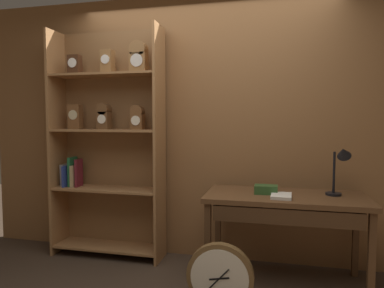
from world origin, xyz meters
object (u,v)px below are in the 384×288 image
desk_lamp (340,163)px  open_repair_manual (281,196)px  toolbox_small (266,189)px  round_clock_large (220,279)px  bookshelf (108,140)px  workbench (285,206)px

desk_lamp → open_repair_manual: desk_lamp is taller
desk_lamp → toolbox_small: bearing=-176.8°
desk_lamp → open_repair_manual: 0.56m
round_clock_large → toolbox_small: bearing=65.1°
desk_lamp → bookshelf: bearing=174.7°
workbench → round_clock_large: workbench is taller
bookshelf → workbench: bearing=-8.8°
toolbox_small → open_repair_manual: bearing=-43.8°
toolbox_small → bookshelf: bearing=171.5°
desk_lamp → open_repair_manual: (-0.47, -0.15, -0.26)m
bookshelf → toolbox_small: 1.63m
workbench → open_repair_manual: open_repair_manual is taller
bookshelf → open_repair_manual: 1.78m
open_repair_manual → round_clock_large: size_ratio=0.43×
workbench → round_clock_large: size_ratio=2.55×
toolbox_small → round_clock_large: toolbox_small is taller
workbench → open_repair_manual: bearing=-112.6°
open_repair_manual → toolbox_small: bearing=138.9°
workbench → desk_lamp: 0.57m
open_repair_manual → workbench: bearing=70.1°
toolbox_small → open_repair_manual: toolbox_small is taller
bookshelf → desk_lamp: bookshelf is taller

